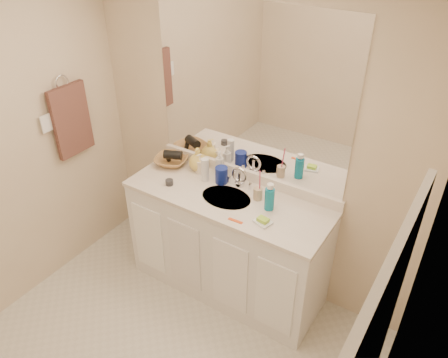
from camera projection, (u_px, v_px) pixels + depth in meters
wall_back at (249, 141)px, 3.13m from camera, size 2.60×0.02×2.40m
vanity_cabinet at (228, 244)px, 3.36m from camera, size 1.50×0.55×0.85m
countertop at (228, 198)px, 3.12m from camera, size 1.52×0.57×0.03m
backsplash at (246, 175)px, 3.27m from camera, size 1.52×0.03×0.08m
sink_basin at (226, 199)px, 3.10m from camera, size 0.37×0.37×0.02m
faucet at (240, 179)px, 3.20m from camera, size 0.02×0.02×0.11m
mirror at (250, 94)px, 2.93m from camera, size 1.48×0.01×1.20m
blue_mug at (221, 175)px, 3.23m from camera, size 0.11×0.11×0.13m
tan_cup at (258, 194)px, 3.06m from camera, size 0.07×0.07×0.09m
toothbrush at (260, 181)px, 3.00m from camera, size 0.02×0.04×0.18m
mouthwash_bottle at (269, 199)px, 2.94m from camera, size 0.08×0.08×0.16m
soap_dish at (263, 222)px, 2.85m from camera, size 0.13×0.12×0.01m
green_soap at (263, 220)px, 2.84m from camera, size 0.08×0.06×0.03m
orange_comb at (235, 221)px, 2.87m from camera, size 0.11×0.03×0.00m
dark_jar at (169, 182)px, 3.22m from camera, size 0.06×0.06×0.04m
extra_white_bottle at (205, 170)px, 3.24m from camera, size 0.06×0.06×0.18m
soap_bottle_white at (220, 163)px, 3.30m from camera, size 0.09×0.10×0.20m
soap_bottle_cream at (200, 163)px, 3.35m from camera, size 0.09×0.09×0.15m
soap_bottle_yellow at (198, 159)px, 3.37m from camera, size 0.19×0.19×0.18m
wicker_basket at (171, 161)px, 3.47m from camera, size 0.33×0.33×0.06m
hair_dryer at (173, 155)px, 3.43m from camera, size 0.16×0.12×0.07m
towel_ring at (62, 82)px, 3.15m from camera, size 0.01×0.11×0.11m
hand_towel at (71, 120)px, 3.31m from camera, size 0.04×0.32×0.55m
switch_plate at (46, 123)px, 3.15m from camera, size 0.01×0.08×0.13m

